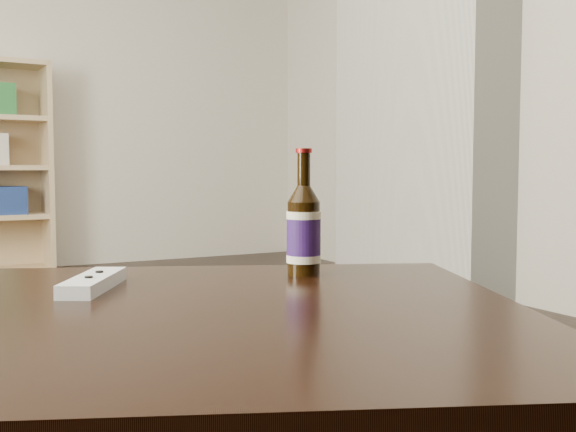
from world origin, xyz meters
name	(u,v)px	position (x,y,z in m)	size (l,w,h in m)	color
chimney_breast	(418,44)	(2.35, 1.20, 1.35)	(0.30, 1.20, 2.70)	white
coffee_table	(18,362)	(0.04, -0.88, 0.42)	(1.49, 1.21, 0.49)	black
beer_bottle	(304,231)	(0.50, -0.79, 0.56)	(0.08, 0.08, 0.21)	black
remote	(93,282)	(0.16, -0.76, 0.50)	(0.13, 0.18, 0.02)	silver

